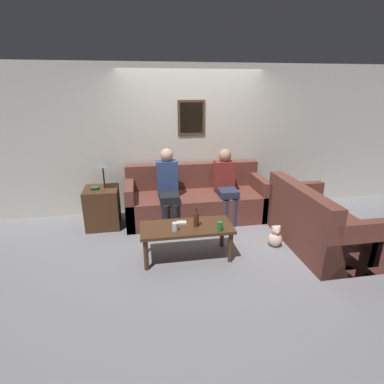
% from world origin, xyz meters
% --- Properties ---
extents(ground_plane, '(16.00, 16.00, 0.00)m').
position_xyz_m(ground_plane, '(0.00, 0.00, 0.00)').
color(ground_plane, gray).
extents(wall_back, '(9.00, 0.08, 2.60)m').
position_xyz_m(wall_back, '(0.00, 1.02, 1.30)').
color(wall_back, silver).
rests_on(wall_back, ground_plane).
extents(couch_main, '(2.39, 0.91, 0.92)m').
position_xyz_m(couch_main, '(0.00, 0.54, 0.32)').
color(couch_main, brown).
rests_on(couch_main, ground_plane).
extents(couch_side, '(0.91, 1.66, 0.92)m').
position_xyz_m(couch_side, '(1.55, -0.75, 0.32)').
color(couch_side, brown).
rests_on(couch_side, ground_plane).
extents(coffee_table, '(1.22, 0.54, 0.47)m').
position_xyz_m(coffee_table, '(-0.36, -0.76, 0.40)').
color(coffee_table, '#4C2D19').
rests_on(coffee_table, ground_plane).
extents(side_table_with_lamp, '(0.54, 0.54, 1.14)m').
position_xyz_m(side_table_with_lamp, '(-1.58, 0.44, 0.37)').
color(side_table_with_lamp, '#4C2D19').
rests_on(side_table_with_lamp, ground_plane).
extents(wine_bottle, '(0.07, 0.07, 0.27)m').
position_xyz_m(wine_bottle, '(-0.23, -0.78, 0.57)').
color(wine_bottle, '#562319').
rests_on(wine_bottle, coffee_table).
extents(drinking_glass, '(0.08, 0.08, 0.11)m').
position_xyz_m(drinking_glass, '(-0.52, -0.86, 0.52)').
color(drinking_glass, silver).
rests_on(drinking_glass, coffee_table).
extents(book_stack, '(0.13, 0.09, 0.02)m').
position_xyz_m(book_stack, '(-0.41, -0.66, 0.48)').
color(book_stack, beige).
rests_on(book_stack, coffee_table).
extents(soda_can, '(0.07, 0.07, 0.12)m').
position_xyz_m(soda_can, '(0.04, -0.96, 0.53)').
color(soda_can, '#197A38').
rests_on(soda_can, coffee_table).
extents(person_left, '(0.34, 0.61, 1.27)m').
position_xyz_m(person_left, '(-0.50, 0.34, 0.70)').
color(person_left, black).
rests_on(person_left, ground_plane).
extents(person_right, '(0.34, 0.60, 1.22)m').
position_xyz_m(person_right, '(0.50, 0.39, 0.68)').
color(person_right, '#2D334C').
rests_on(person_right, ground_plane).
extents(teddy_bear, '(0.21, 0.21, 0.33)m').
position_xyz_m(teddy_bear, '(0.96, -0.68, 0.14)').
color(teddy_bear, beige).
rests_on(teddy_bear, ground_plane).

